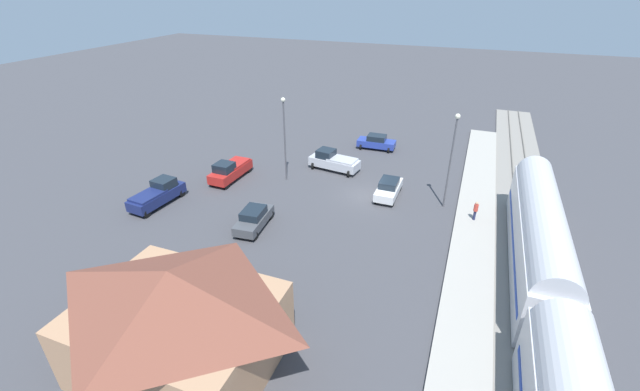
# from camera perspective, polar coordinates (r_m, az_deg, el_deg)

# --- Properties ---
(ground_plane) EXTENTS (200.00, 200.00, 0.00)m
(ground_plane) POSITION_cam_1_polar(r_m,az_deg,el_deg) (39.42, 6.32, -0.03)
(ground_plane) COLOR #424247
(railway_track) EXTENTS (4.80, 70.00, 0.30)m
(railway_track) POSITION_cam_1_polar(r_m,az_deg,el_deg) (38.88, 26.63, -3.41)
(railway_track) COLOR gray
(railway_track) RESTS_ON ground
(platform) EXTENTS (3.20, 46.00, 0.30)m
(platform) POSITION_cam_1_polar(r_m,az_deg,el_deg) (38.48, 20.82, -2.36)
(platform) COLOR #A8A399
(platform) RESTS_ON ground
(station_building) EXTENTS (10.43, 8.37, 6.13)m
(station_building) POSITION_cam_1_polar(r_m,az_deg,el_deg) (22.94, -19.34, -15.66)
(station_building) COLOR tan
(station_building) RESTS_ON ground
(pedestrian_on_platform) EXTENTS (0.36, 0.36, 1.71)m
(pedestrian_on_platform) POSITION_cam_1_polar(r_m,az_deg,el_deg) (36.72, 20.86, -1.83)
(pedestrian_on_platform) COLOR #23284C
(pedestrian_on_platform) RESTS_ON platform
(sedan_white) EXTENTS (1.86, 4.51, 1.74)m
(sedan_white) POSITION_cam_1_polar(r_m,az_deg,el_deg) (39.21, 9.53, 1.02)
(sedan_white) COLOR white
(sedan_white) RESTS_ON ground
(sedan_charcoal) EXTENTS (2.25, 4.65, 1.74)m
(sedan_charcoal) POSITION_cam_1_polar(r_m,az_deg,el_deg) (34.31, -9.20, -3.16)
(sedan_charcoal) COLOR #47494F
(sedan_charcoal) RESTS_ON ground
(pickup_silver) EXTENTS (5.62, 3.06, 2.14)m
(pickup_silver) POSITION_cam_1_polar(r_m,az_deg,el_deg) (44.21, 1.89, 4.84)
(pickup_silver) COLOR silver
(pickup_silver) RESTS_ON ground
(sedan_blue) EXTENTS (4.55, 2.37, 1.74)m
(sedan_blue) POSITION_cam_1_polar(r_m,az_deg,el_deg) (50.40, 7.87, 7.40)
(sedan_blue) COLOR #283D9E
(sedan_blue) RESTS_ON ground
(pickup_navy) EXTENTS (2.43, 5.55, 2.14)m
(pickup_navy) POSITION_cam_1_polar(r_m,az_deg,el_deg) (40.13, -21.66, 0.20)
(pickup_navy) COLOR navy
(pickup_navy) RESTS_ON ground
(pickup_red) EXTENTS (2.11, 5.45, 2.14)m
(pickup_red) POSITION_cam_1_polar(r_m,az_deg,el_deg) (43.01, -12.43, 3.48)
(pickup_red) COLOR red
(pickup_red) RESTS_ON ground
(light_pole_near_platform) EXTENTS (0.44, 0.44, 8.68)m
(light_pole_near_platform) POSITION_cam_1_polar(r_m,az_deg,el_deg) (36.79, 17.91, 5.85)
(light_pole_near_platform) COLOR #515156
(light_pole_near_platform) RESTS_ON ground
(light_pole_lot_center) EXTENTS (0.44, 0.44, 8.54)m
(light_pole_lot_center) POSITION_cam_1_polar(r_m,az_deg,el_deg) (40.51, -4.98, 9.02)
(light_pole_lot_center) COLOR #515156
(light_pole_lot_center) RESTS_ON ground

